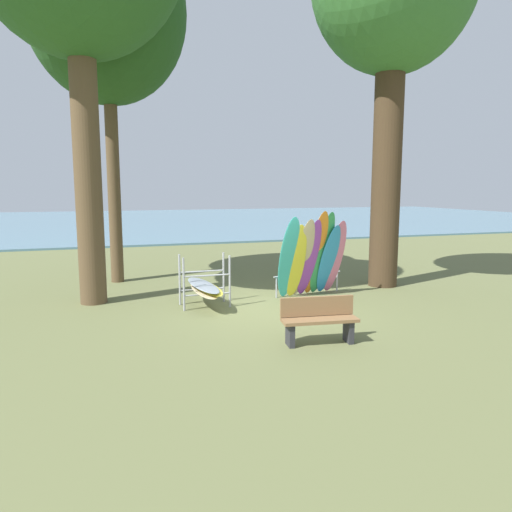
{
  "coord_description": "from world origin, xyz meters",
  "views": [
    {
      "loc": [
        -3.67,
        -10.28,
        2.85
      ],
      "look_at": [
        0.08,
        1.26,
        1.1
      ],
      "focal_mm": 33.48,
      "sensor_mm": 36.0,
      "label": 1
    }
  ],
  "objects_px": {
    "tree_mid_behind": "(107,12)",
    "park_bench": "(319,319)",
    "leaning_board_pile": "(312,258)",
    "board_storage_rack": "(204,287)"
  },
  "relations": [
    {
      "from": "tree_mid_behind",
      "to": "park_bench",
      "type": "xyz_separation_m",
      "value": [
        3.32,
        -7.19,
        -7.3
      ]
    },
    {
      "from": "leaning_board_pile",
      "to": "park_bench",
      "type": "bearing_deg",
      "value": -112.76
    },
    {
      "from": "tree_mid_behind",
      "to": "board_storage_rack",
      "type": "bearing_deg",
      "value": -63.44
    },
    {
      "from": "leaning_board_pile",
      "to": "board_storage_rack",
      "type": "distance_m",
      "value": 2.95
    },
    {
      "from": "park_bench",
      "to": "board_storage_rack",
      "type": "bearing_deg",
      "value": 112.73
    },
    {
      "from": "leaning_board_pile",
      "to": "board_storage_rack",
      "type": "height_order",
      "value": "leaning_board_pile"
    },
    {
      "from": "leaning_board_pile",
      "to": "park_bench",
      "type": "height_order",
      "value": "leaning_board_pile"
    },
    {
      "from": "tree_mid_behind",
      "to": "leaning_board_pile",
      "type": "height_order",
      "value": "tree_mid_behind"
    },
    {
      "from": "leaning_board_pile",
      "to": "board_storage_rack",
      "type": "relative_size",
      "value": 1.06
    },
    {
      "from": "tree_mid_behind",
      "to": "park_bench",
      "type": "distance_m",
      "value": 10.76
    }
  ]
}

